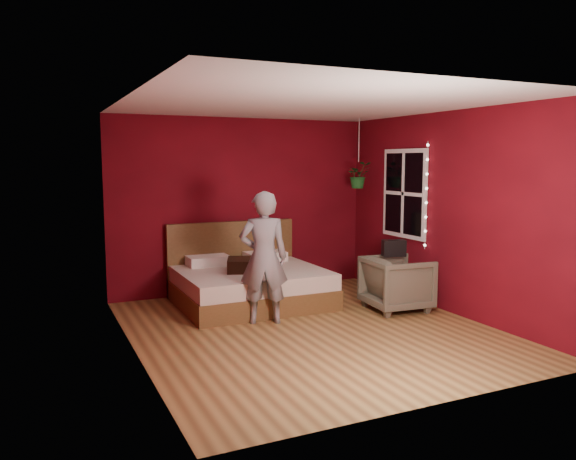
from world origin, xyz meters
name	(u,v)px	position (x,y,z in m)	size (l,w,h in m)	color
floor	(310,329)	(0.00, 0.00, 0.00)	(4.50, 4.50, 0.00)	olive
room_walls	(311,186)	(0.00, 0.00, 1.68)	(4.04, 4.54, 2.62)	maroon
window	(404,194)	(1.97, 0.90, 1.50)	(0.05, 0.97, 1.27)	white
fairy_lights	(426,196)	(1.94, 0.37, 1.50)	(0.04, 0.04, 1.45)	silver
bed	(249,283)	(-0.21, 1.46, 0.28)	(1.95, 1.66, 1.07)	brown
person	(264,258)	(-0.38, 0.50, 0.80)	(0.59, 0.38, 1.61)	gray
armchair	(397,283)	(1.44, 0.30, 0.36)	(0.76, 0.78, 0.71)	#575745
handbag	(394,248)	(1.43, 0.37, 0.82)	(0.30, 0.15, 0.21)	black
throw_pillow	(246,265)	(-0.31, 1.31, 0.57)	(0.48, 0.48, 0.17)	#321910
hanging_plant	(358,175)	(1.63, 1.59, 1.75)	(0.39, 0.35, 1.05)	silver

